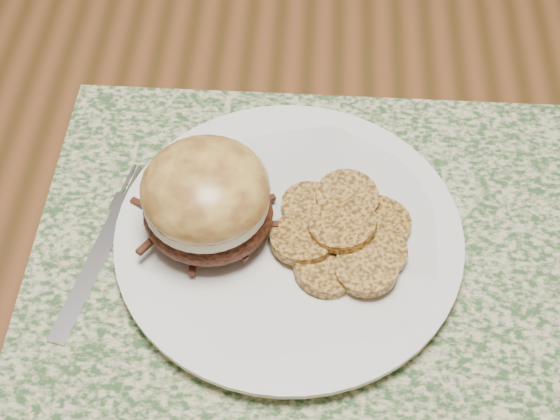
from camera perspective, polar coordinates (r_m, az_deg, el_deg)
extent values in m
cube|color=brown|center=(0.73, -16.08, 2.45)|extent=(1.50, 0.90, 0.04)
cube|color=#31542B|center=(0.63, 2.41, -2.37)|extent=(0.45, 0.33, 0.00)
cylinder|color=white|center=(0.62, 0.66, -2.00)|extent=(0.26, 0.26, 0.02)
ellipsoid|color=black|center=(0.60, -5.28, -0.17)|extent=(0.12, 0.11, 0.04)
cylinder|color=beige|center=(0.59, -5.42, 0.93)|extent=(0.11, 0.11, 0.01)
ellipsoid|color=gold|center=(0.58, -5.50, 1.55)|extent=(0.12, 0.12, 0.05)
cylinder|color=#B68135|center=(0.63, 2.19, 0.24)|extent=(0.05, 0.05, 0.01)
cylinder|color=#B68135|center=(0.63, 4.93, 0.92)|extent=(0.07, 0.07, 0.01)
cylinder|color=#B68135|center=(0.62, 7.02, -0.93)|extent=(0.07, 0.07, 0.02)
cylinder|color=#B68135|center=(0.60, 1.65, -2.13)|extent=(0.07, 0.07, 0.02)
cylinder|color=#B68135|center=(0.60, 4.60, -1.05)|extent=(0.07, 0.07, 0.02)
cylinder|color=#B68135|center=(0.60, 7.27, -3.05)|extent=(0.06, 0.06, 0.01)
cylinder|color=#B68135|center=(0.59, 3.45, -4.27)|extent=(0.06, 0.06, 0.02)
cylinder|color=#B68135|center=(0.59, 6.36, -4.22)|extent=(0.07, 0.07, 0.01)
cylinder|color=#B68135|center=(0.60, 4.67, -3.05)|extent=(0.06, 0.06, 0.01)
cube|color=silver|center=(0.63, -13.74, -4.59)|extent=(0.04, 0.12, 0.00)
cube|color=silver|center=(0.66, -11.32, 0.42)|extent=(0.02, 0.02, 0.00)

